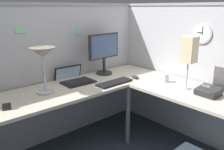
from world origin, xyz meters
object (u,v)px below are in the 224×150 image
Objects in this scene: desk_lamp_paper at (189,51)px; keyboard at (115,83)px; wall_clock at (202,34)px; office_phone at (209,92)px; coffee_mug at (165,78)px; computer_mouse at (135,77)px; monitor at (104,51)px; laptop at (74,79)px; cell_phone at (7,107)px; desk_lamp_dome at (43,56)px.

keyboard is at bearing 127.28° from desk_lamp_paper.
wall_clock reaches higher than desk_lamp_paper.
coffee_mug is (0.03, 0.52, 0.01)m from office_phone.
computer_mouse is 0.70m from desk_lamp_paper.
monitor is 0.81m from coffee_mug.
monitor is at bearing -0.61° from laptop.
cell_phone is 2.06m from wall_clock.
desk_lamp_dome is at bearing -160.59° from laptop.
keyboard is 0.84m from desk_lamp_paper.
desk_lamp_paper is at bearing 83.42° from office_phone.
office_phone is at bearing -44.45° from desk_lamp_dome.
laptop is at bearing 126.74° from desk_lamp_paper.
wall_clock is (0.77, -0.55, 0.52)m from keyboard.
desk_lamp_dome is (-0.86, -0.14, 0.07)m from monitor.
desk_lamp_dome reaches higher than laptop.
office_phone is (0.25, -1.24, -0.26)m from monitor.
coffee_mug is (0.73, -0.72, 0.02)m from laptop.
monitor is 2.35× the size of office_phone.
laptop is 1.27m from desk_lamp_paper.
laptop is at bearing 34.41° from cell_phone.
computer_mouse is 0.20× the size of desk_lamp_paper.
monitor is 5.21× the size of coffee_mug.
coffee_mug is 0.61m from wall_clock.
monitor is 0.87m from desk_lamp_dome.
coffee_mug reaches higher than cell_phone.
wall_clock is at bearing -56.83° from monitor.
monitor is 0.50m from computer_mouse.
wall_clock is at bearing -2.69° from cell_phone.
wall_clock is at bearing -48.35° from computer_mouse.
laptop is at bearing 135.62° from coffee_mug.
monitor is at bearing 28.32° from cell_phone.
keyboard is 0.31m from computer_mouse.
coffee_mug reaches higher than keyboard.
office_phone is 0.68m from wall_clock.
coffee_mug is at bearing -26.45° from desk_lamp_dome.
wall_clock is (0.32, -0.21, 0.48)m from coffee_mug.
computer_mouse is at bearing -34.72° from laptop.
computer_mouse reaches higher than keyboard.
monitor is 3.47× the size of cell_phone.
cell_phone is at bearing -162.73° from laptop.
wall_clock reaches higher than coffee_mug.
office_phone is 0.44m from desk_lamp_paper.
desk_lamp_dome reaches higher than coffee_mug.
laptop is 3.75× the size of computer_mouse.
monitor is at bearing 123.17° from wall_clock.
desk_lamp_paper is 0.35m from wall_clock.
laptop reaches higher than coffee_mug.
computer_mouse is at bearing 131.65° from wall_clock.
wall_clock is (1.87, -0.67, 0.52)m from cell_phone.
laptop is 1.77× the size of wall_clock.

